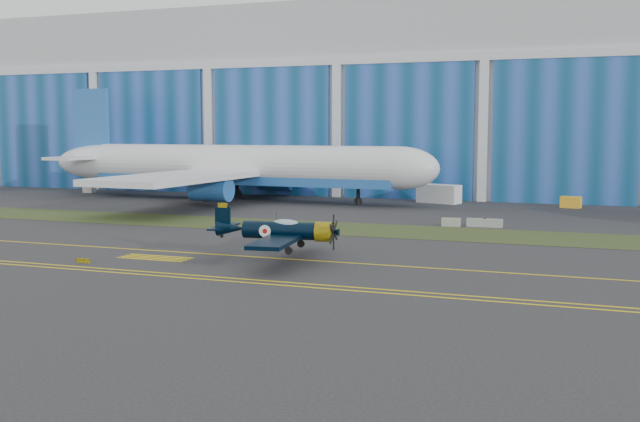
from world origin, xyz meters
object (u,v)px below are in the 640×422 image
(shipping_container, at_px, (439,194))
(tug, at_px, (571,202))
(warbird, at_px, (281,230))
(jetliner, at_px, (239,121))

(shipping_container, height_order, tug, shipping_container)
(shipping_container, xyz_separation_m, tug, (17.67, -0.57, -0.56))
(warbird, bearing_deg, jetliner, 113.02)
(warbird, relative_size, shipping_container, 2.46)
(jetliner, xyz_separation_m, tug, (45.59, 5.65, -10.72))
(jetliner, height_order, shipping_container, jetliner)
(warbird, distance_m, shipping_container, 51.14)
(shipping_container, bearing_deg, warbird, -75.18)
(jetliner, relative_size, shipping_container, 11.33)
(warbird, height_order, jetliner, jetliner)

